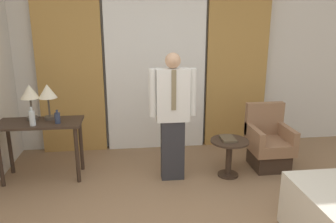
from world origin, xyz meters
TOP-DOWN VIEW (x-y plane):
  - wall_back at (0.00, 2.67)m, footprint 10.00×0.06m
  - curtain_sheer_center at (0.00, 2.54)m, footprint 1.51×0.06m
  - curtain_drape_left at (-1.28, 2.54)m, footprint 0.96×0.06m
  - curtain_drape_right at (1.28, 2.54)m, footprint 0.96×0.06m
  - desk at (-1.55, 1.65)m, footprint 1.04×0.49m
  - table_lamp_left at (-1.65, 1.76)m, footprint 0.23×0.23m
  - table_lamp_right at (-1.44, 1.76)m, footprint 0.23×0.23m
  - bottle_near_edge at (-1.30, 1.57)m, footprint 0.07×0.07m
  - bottle_by_lamp at (-1.59, 1.51)m, footprint 0.07×0.07m
  - person at (0.11, 1.43)m, footprint 0.58×0.20m
  - armchair at (1.48, 1.63)m, footprint 0.54×0.58m
  - side_table at (0.85, 1.41)m, footprint 0.49×0.49m
  - book at (0.83, 1.43)m, footprint 0.17×0.26m

SIDE VIEW (x-z plane):
  - armchair at x=1.48m, z-range -0.11..0.76m
  - side_table at x=0.85m, z-range 0.09..0.59m
  - book at x=0.83m, z-range 0.50..0.53m
  - desk at x=-1.55m, z-range 0.24..1.00m
  - bottle_near_edge at x=-1.30m, z-range 0.74..0.91m
  - bottle_by_lamp at x=-1.59m, z-range 0.74..0.97m
  - person at x=0.11m, z-range 0.07..1.70m
  - table_lamp_left at x=-1.65m, z-range 0.87..1.33m
  - table_lamp_right at x=-1.44m, z-range 0.87..1.33m
  - curtain_sheer_center at x=0.00m, z-range 0.00..2.58m
  - curtain_drape_left at x=-1.28m, z-range 0.00..2.58m
  - curtain_drape_right at x=1.28m, z-range 0.00..2.58m
  - wall_back at x=0.00m, z-range 0.00..2.70m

